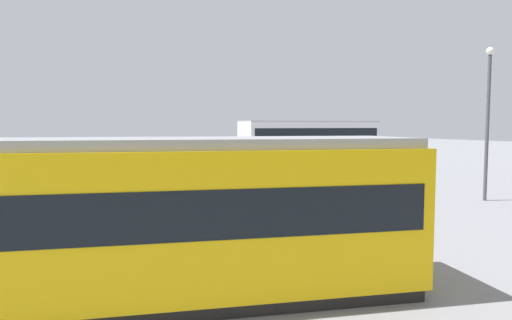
{
  "coord_description": "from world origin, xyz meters",
  "views": [
    {
      "loc": [
        10.21,
        25.73,
        3.49
      ],
      "look_at": [
        2.75,
        6.06,
        1.91
      ],
      "focal_mm": 31.8,
      "sensor_mm": 36.0,
      "label": 1
    }
  ],
  "objects": [
    {
      "name": "street_lamp",
      "position": [
        -7.33,
        9.83,
        4.14
      ],
      "size": [
        0.36,
        0.36,
        7.11
      ],
      "color": "#4C4C51",
      "rests_on": "ground"
    },
    {
      "name": "ground_plane",
      "position": [
        0.0,
        0.0,
        0.0
      ],
      "size": [
        160.0,
        160.0,
        0.0
      ],
      "primitive_type": "plane",
      "color": "gray"
    },
    {
      "name": "pedestrian_near_railing",
      "position": [
        5.46,
        6.74,
        0.9
      ],
      "size": [
        0.45,
        0.45,
        1.57
      ],
      "color": "#4C3F2D",
      "rests_on": "ground"
    },
    {
      "name": "pedestrian_crossing",
      "position": [
        -1.52,
        7.84,
        0.94
      ],
      "size": [
        0.32,
        0.36,
        1.64
      ],
      "color": "black",
      "rests_on": "ground"
    },
    {
      "name": "pedestrian_railing",
      "position": [
        0.81,
        5.83,
        0.75
      ],
      "size": [
        9.81,
        0.61,
        1.08
      ],
      "color": "gray",
      "rests_on": "ground"
    },
    {
      "name": "double_decker_bus",
      "position": [
        -5.03,
        -3.39,
        1.97
      ],
      "size": [
        10.71,
        3.05,
        3.85
      ],
      "color": "white",
      "rests_on": "ground"
    },
    {
      "name": "tram_yellow",
      "position": [
        9.72,
        16.57,
        1.69
      ],
      "size": [
        12.56,
        4.48,
        3.25
      ],
      "color": "#E5B70C",
      "rests_on": "ground"
    },
    {
      "name": "info_sign",
      "position": [
        6.18,
        6.26,
        1.71
      ],
      "size": [
        1.03,
        0.18,
        2.49
      ],
      "color": "slate",
      "rests_on": "ground"
    }
  ]
}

